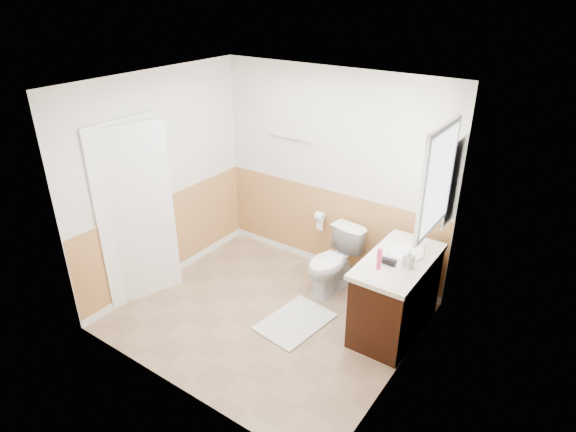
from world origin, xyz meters
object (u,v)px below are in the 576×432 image
Objects in this scene: bath_mat at (295,322)px; soap_dispenser at (409,258)px; vanity_cabinet at (396,297)px; toilet at (333,262)px; lotion_bottle at (379,259)px.

bath_mat is 4.25× the size of soap_dispenser.
toilet is at bearing 163.51° from vanity_cabinet.
soap_dispenser reaches higher than toilet.
vanity_cabinet reaches higher than bath_mat.
lotion_bottle is 0.29m from soap_dispenser.
toilet is at bearing 160.80° from soap_dispenser.
toilet is 1.22m from soap_dispenser.
bath_mat is 1.44m from soap_dispenser.
bath_mat is at bearing -82.76° from toilet.
vanity_cabinet is (0.90, -0.27, 0.02)m from toilet.
vanity_cabinet is at bearing 70.52° from lotion_bottle.
vanity_cabinet is at bearing 29.88° from bath_mat.
soap_dispenser is (1.02, 0.43, 0.93)m from bath_mat.
toilet is 4.00× the size of soap_dispenser.
toilet is 0.93m from vanity_cabinet.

